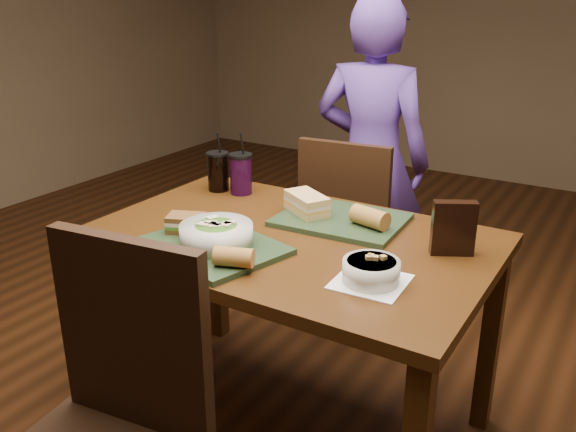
% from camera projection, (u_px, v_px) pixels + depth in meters
% --- Properties ---
extents(ground, '(6.00, 6.00, 0.00)m').
position_uv_depth(ground, '(288.00, 424.00, 2.25)').
color(ground, '#381C0B').
rests_on(ground, ground).
extents(dining_table, '(1.30, 0.85, 0.75)m').
position_uv_depth(dining_table, '(288.00, 261.00, 2.02)').
color(dining_table, '#42250D').
rests_on(dining_table, ground).
extents(chair_near, '(0.47, 0.47, 0.98)m').
position_uv_depth(chair_near, '(108.00, 420.00, 1.45)').
color(chair_near, black).
rests_on(chair_near, ground).
extents(chair_far, '(0.44, 0.44, 0.92)m').
position_uv_depth(chair_far, '(352.00, 229.00, 2.68)').
color(chair_far, black).
rests_on(chair_far, ground).
extents(diner, '(0.58, 0.41, 1.50)m').
position_uv_depth(diner, '(371.00, 161.00, 2.84)').
color(diner, '#52328C').
rests_on(diner, ground).
extents(tray_near, '(0.49, 0.42, 0.02)m').
position_uv_depth(tray_near, '(213.00, 246.00, 1.88)').
color(tray_near, '#23351D').
rests_on(tray_near, dining_table).
extents(tray_far, '(0.44, 0.34, 0.02)m').
position_uv_depth(tray_far, '(341.00, 220.00, 2.10)').
color(tray_far, '#23351D').
rests_on(tray_far, dining_table).
extents(salad_bowl, '(0.22, 0.22, 0.07)m').
position_uv_depth(salad_bowl, '(216.00, 233.00, 1.86)').
color(salad_bowl, silver).
rests_on(salad_bowl, tray_near).
extents(soup_bowl, '(0.20, 0.20, 0.08)m').
position_uv_depth(soup_bowl, '(371.00, 271.00, 1.66)').
color(soup_bowl, white).
rests_on(soup_bowl, dining_table).
extents(sandwich_near, '(0.14, 0.12, 0.06)m').
position_uv_depth(sandwich_near, '(186.00, 223.00, 1.96)').
color(sandwich_near, '#593819').
rests_on(sandwich_near, tray_near).
extents(sandwich_far, '(0.20, 0.17, 0.07)m').
position_uv_depth(sandwich_far, '(307.00, 203.00, 2.13)').
color(sandwich_far, tan).
rests_on(sandwich_far, tray_far).
extents(baguette_near, '(0.12, 0.09, 0.06)m').
position_uv_depth(baguette_near, '(234.00, 257.00, 1.72)').
color(baguette_near, '#AD7533').
rests_on(baguette_near, tray_near).
extents(baguette_far, '(0.14, 0.09, 0.06)m').
position_uv_depth(baguette_far, '(370.00, 217.00, 2.00)').
color(baguette_far, '#AD7533').
rests_on(baguette_far, tray_far).
extents(cup_cola, '(0.09, 0.09, 0.24)m').
position_uv_depth(cup_cola, '(218.00, 171.00, 2.41)').
color(cup_cola, black).
rests_on(cup_cola, dining_table).
extents(cup_berry, '(0.09, 0.09, 0.25)m').
position_uv_depth(cup_berry, '(241.00, 174.00, 2.37)').
color(cup_berry, black).
rests_on(cup_berry, dining_table).
extents(chip_bag, '(0.13, 0.10, 0.17)m').
position_uv_depth(chip_bag, '(453.00, 228.00, 1.82)').
color(chip_bag, black).
rests_on(chip_bag, dining_table).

